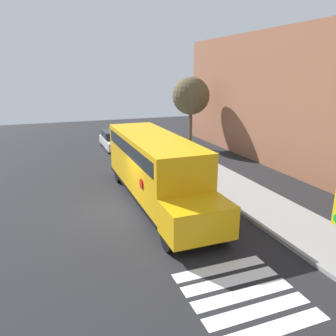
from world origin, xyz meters
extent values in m
plane|color=black|center=(0.00, 0.00, 0.00)|extent=(60.00, 60.00, 0.00)
cube|color=gray|center=(0.00, 6.50, 0.07)|extent=(44.00, 3.00, 0.15)
cube|color=white|center=(5.63, 2.00, 0.00)|extent=(0.50, 3.20, 0.01)
cube|color=white|center=(6.33, 2.00, 0.00)|extent=(0.50, 3.20, 0.01)
cube|color=white|center=(7.03, 2.00, 0.00)|extent=(0.50, 3.20, 0.01)
cube|color=white|center=(7.73, 2.00, 0.00)|extent=(0.50, 3.20, 0.01)
cube|color=white|center=(8.43, 2.00, 0.00)|extent=(0.50, 3.20, 0.01)
cube|color=#EAA80F|center=(-1.14, 1.94, 1.83)|extent=(8.63, 2.50, 2.77)
cube|color=#EAA80F|center=(4.02, 1.94, 1.07)|extent=(1.69, 2.50, 1.25)
cube|color=black|center=(-1.14, 1.94, 0.53)|extent=(8.63, 2.54, 0.16)
cube|color=black|center=(-1.14, 1.94, 2.67)|extent=(7.94, 2.53, 0.64)
cylinder|color=red|center=(1.24, 0.65, 1.70)|extent=(0.44, 0.02, 0.44)
cylinder|color=black|center=(3.94, 3.02, 0.50)|extent=(1.00, 0.30, 1.00)
cylinder|color=black|center=(3.94, 0.86, 0.50)|extent=(1.00, 0.30, 1.00)
cylinder|color=black|center=(-4.25, 3.02, 0.50)|extent=(1.00, 0.30, 1.00)
cylinder|color=black|center=(-4.25, 0.86, 0.50)|extent=(1.00, 0.30, 1.00)
cube|color=silver|center=(-12.93, 2.39, 0.54)|extent=(4.39, 1.75, 0.63)
cube|color=#1E2328|center=(-13.20, 2.39, 1.16)|extent=(2.46, 1.61, 0.61)
cylinder|color=black|center=(-11.49, 3.15, 0.32)|extent=(0.64, 0.22, 0.64)
cylinder|color=black|center=(-11.49, 1.64, 0.32)|extent=(0.64, 0.22, 0.64)
cylinder|color=black|center=(-14.38, 3.15, 0.32)|extent=(0.64, 0.22, 0.64)
cylinder|color=black|center=(-14.38, 1.64, 0.32)|extent=(0.64, 0.22, 0.64)
cylinder|color=brown|center=(-11.41, 8.66, 1.68)|extent=(0.27, 0.27, 3.36)
sphere|color=brown|center=(-11.41, 8.66, 4.29)|extent=(3.10, 3.10, 3.10)
camera|label=1|loc=(13.79, -2.88, 6.21)|focal=35.00mm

